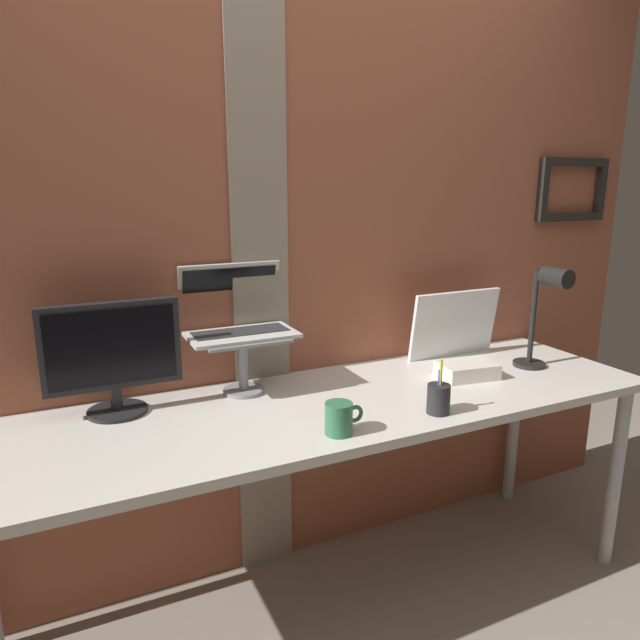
{
  "coord_description": "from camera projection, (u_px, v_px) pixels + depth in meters",
  "views": [
    {
      "loc": [
        -0.76,
        -1.5,
        1.46
      ],
      "look_at": [
        0.03,
        0.16,
        1.01
      ],
      "focal_mm": 32.09,
      "sensor_mm": 36.0,
      "label": 1
    }
  ],
  "objects": [
    {
      "name": "laptop",
      "position": [
        235.0,
        313.0,
        1.93
      ],
      "size": [
        0.35,
        0.27,
        0.23
      ],
      "color": "silver",
      "rests_on": "laptop_stand"
    },
    {
      "name": "desk_lamp",
      "position": [
        545.0,
        306.0,
        2.1
      ],
      "size": [
        0.12,
        0.2,
        0.4
      ],
      "color": "black",
      "rests_on": "desk"
    },
    {
      "name": "pen_cup",
      "position": [
        439.0,
        399.0,
        1.75
      ],
      "size": [
        0.07,
        0.07,
        0.18
      ],
      "color": "#262628",
      "rests_on": "desk"
    },
    {
      "name": "whiteboard_panel",
      "position": [
        454.0,
        324.0,
        2.29
      ],
      "size": [
        0.4,
        0.06,
        0.27
      ],
      "primitive_type": "cube",
      "rotation": [
        0.15,
        0.0,
        0.0
      ],
      "color": "white",
      "rests_on": "desk"
    },
    {
      "name": "paper_clutter_stack",
      "position": [
        467.0,
        370.0,
        2.08
      ],
      "size": [
        0.22,
        0.17,
        0.06
      ],
      "primitive_type": "cube",
      "rotation": [
        0.0,
        0.0,
        -0.14
      ],
      "color": "silver",
      "rests_on": "desk"
    },
    {
      "name": "ground_plane",
      "position": [
        331.0,
        614.0,
        1.98
      ],
      "size": [
        6.0,
        6.0,
        0.0
      ],
      "primitive_type": "plane",
      "color": "gray"
    },
    {
      "name": "coffee_mug",
      "position": [
        340.0,
        418.0,
        1.61
      ],
      "size": [
        0.12,
        0.08,
        0.09
      ],
      "color": "#33724C",
      "rests_on": "desk"
    },
    {
      "name": "monitor",
      "position": [
        112.0,
        352.0,
        1.72
      ],
      "size": [
        0.4,
        0.18,
        0.35
      ],
      "color": "black",
      "rests_on": "desk"
    },
    {
      "name": "brick_wall_back",
      "position": [
        279.0,
        231.0,
        2.05
      ],
      "size": [
        3.36,
        0.16,
        2.57
      ],
      "color": "#9E563D",
      "rests_on": "ground_plane"
    },
    {
      "name": "desk",
      "position": [
        333.0,
        421.0,
        1.87
      ],
      "size": [
        2.25,
        0.65,
        0.76
      ],
      "color": "silver",
      "rests_on": "ground_plane"
    },
    {
      "name": "laptop_stand",
      "position": [
        243.0,
        355.0,
        1.9
      ],
      "size": [
        0.28,
        0.22,
        0.2
      ],
      "color": "gray",
      "rests_on": "desk"
    }
  ]
}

